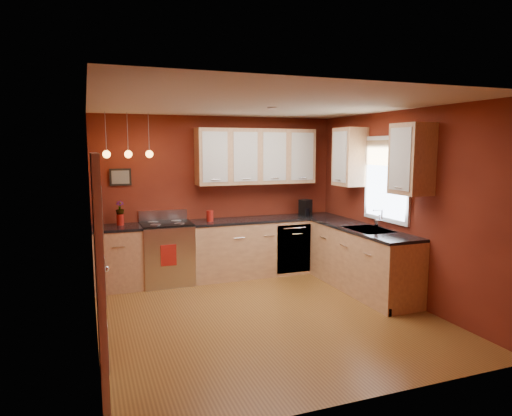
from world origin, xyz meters
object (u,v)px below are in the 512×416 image
object	(u,v)px
gas_range	(167,253)
sink	(369,231)
coffee_maker	(306,208)
red_canister	(210,216)
soap_pump	(379,222)

from	to	relation	value
gas_range	sink	world-z (taller)	sink
sink	coffee_maker	distance (m)	1.56
sink	red_canister	xyz separation A→B (m)	(-1.94, 1.47, 0.11)
gas_range	coffee_maker	world-z (taller)	coffee_maker
gas_range	red_canister	xyz separation A→B (m)	(0.68, -0.03, 0.55)
sink	soap_pump	size ratio (longest dim) A/B	3.28
red_canister	soap_pump	size ratio (longest dim) A/B	0.81
coffee_maker	sink	bearing A→B (deg)	-103.39
red_canister	gas_range	bearing A→B (deg)	177.76
coffee_maker	soap_pump	world-z (taller)	coffee_maker
red_canister	coffee_maker	world-z (taller)	coffee_maker
gas_range	sink	distance (m)	3.05
red_canister	soap_pump	xyz separation A→B (m)	(2.07, -1.54, 0.02)
gas_range	sink	xyz separation A→B (m)	(2.62, -1.50, 0.43)
sink	red_canister	size ratio (longest dim) A/B	4.06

